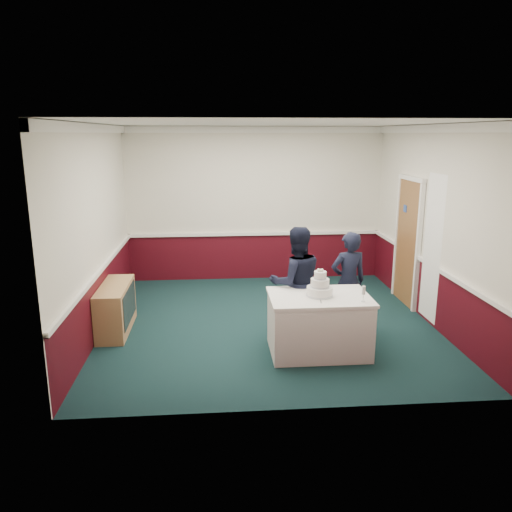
{
  "coord_description": "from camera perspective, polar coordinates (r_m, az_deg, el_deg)",
  "views": [
    {
      "loc": [
        -0.78,
        -7.22,
        2.86
      ],
      "look_at": [
        -0.2,
        -0.1,
        1.1
      ],
      "focal_mm": 35.0,
      "sensor_mm": 36.0,
      "label": 1
    }
  ],
  "objects": [
    {
      "name": "champagne_flute",
      "position": [
        6.44,
        12.19,
        -3.95
      ],
      "size": [
        0.05,
        0.05,
        0.21
      ],
      "color": "silver",
      "rests_on": "cake_table"
    },
    {
      "name": "sideboard",
      "position": [
        7.69,
        -15.72,
        -5.74
      ],
      "size": [
        0.41,
        1.2,
        0.7
      ],
      "color": "#A4874F",
      "rests_on": "ground"
    },
    {
      "name": "ground",
      "position": [
        7.81,
        1.38,
        -7.66
      ],
      "size": [
        5.0,
        5.0,
        0.0
      ],
      "primitive_type": "plane",
      "color": "#132D2E",
      "rests_on": "ground"
    },
    {
      "name": "wedding_cake",
      "position": [
        6.58,
        7.3,
        -3.61
      ],
      "size": [
        0.35,
        0.35,
        0.36
      ],
      "color": "white",
      "rests_on": "cake_table"
    },
    {
      "name": "cake_knife",
      "position": [
        6.42,
        7.38,
        -5.06
      ],
      "size": [
        0.04,
        0.22,
        0.0
      ],
      "primitive_type": "cube",
      "rotation": [
        0.0,
        0.0,
        -0.12
      ],
      "color": "silver",
      "rests_on": "cake_table"
    },
    {
      "name": "person_man",
      "position": [
        7.1,
        4.6,
        -3.03
      ],
      "size": [
        0.85,
        0.7,
        1.61
      ],
      "primitive_type": "imported",
      "rotation": [
        0.0,
        0.0,
        3.27
      ],
      "color": "black",
      "rests_on": "ground"
    },
    {
      "name": "room_shell",
      "position": [
        7.93,
        1.56,
        7.36
      ],
      "size": [
        5.0,
        5.0,
        3.0
      ],
      "color": "silver",
      "rests_on": "ground"
    },
    {
      "name": "person_woman",
      "position": [
        7.44,
        10.49,
        -2.91
      ],
      "size": [
        0.6,
        0.44,
        1.49
      ],
      "primitive_type": "imported",
      "rotation": [
        0.0,
        0.0,
        3.3
      ],
      "color": "black",
      "rests_on": "ground"
    },
    {
      "name": "cake_table",
      "position": [
        6.75,
        7.17,
        -7.66
      ],
      "size": [
        1.32,
        0.92,
        0.79
      ],
      "color": "white",
      "rests_on": "ground"
    }
  ]
}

